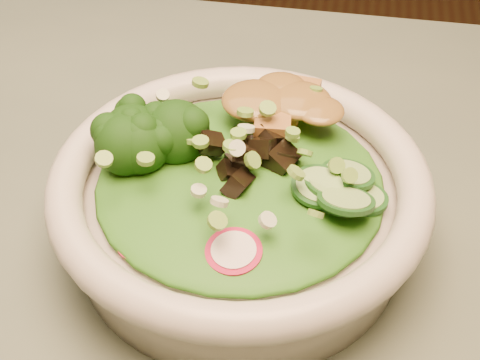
# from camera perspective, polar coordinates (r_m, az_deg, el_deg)

# --- Properties ---
(salad_bowl) EXTENTS (0.24, 0.24, 0.06)m
(salad_bowl) POSITION_cam_1_polar(r_m,az_deg,el_deg) (0.43, -0.00, -1.82)
(salad_bowl) COLOR beige
(salad_bowl) RESTS_ON dining_table
(lettuce_bed) EXTENTS (0.18, 0.18, 0.02)m
(lettuce_bed) POSITION_cam_1_polar(r_m,az_deg,el_deg) (0.41, 0.00, 0.10)
(lettuce_bed) COLOR #265F14
(lettuce_bed) RESTS_ON salad_bowl
(broccoli_florets) EXTENTS (0.09, 0.08, 0.04)m
(broccoli_florets) POSITION_cam_1_polar(r_m,az_deg,el_deg) (0.42, -7.05, 3.21)
(broccoli_florets) COLOR black
(broccoli_florets) RESTS_ON salad_bowl
(radish_slices) EXTENTS (0.10, 0.06, 0.02)m
(radish_slices) POSITION_cam_1_polar(r_m,az_deg,el_deg) (0.37, -3.10, -5.28)
(radish_slices) COLOR #A30C33
(radish_slices) RESTS_ON salad_bowl
(cucumber_slices) EXTENTS (0.08, 0.08, 0.03)m
(cucumber_slices) POSITION_cam_1_polar(r_m,az_deg,el_deg) (0.39, 7.70, -1.09)
(cucumber_slices) COLOR #78AB5F
(cucumber_slices) RESTS_ON salad_bowl
(mushroom_heap) EXTENTS (0.08, 0.08, 0.04)m
(mushroom_heap) POSITION_cam_1_polar(r_m,az_deg,el_deg) (0.41, 0.57, 2.23)
(mushroom_heap) COLOR black
(mushroom_heap) RESTS_ON salad_bowl
(tofu_cubes) EXTENTS (0.09, 0.07, 0.03)m
(tofu_cubes) POSITION_cam_1_polar(r_m,az_deg,el_deg) (0.45, 2.92, 5.44)
(tofu_cubes) COLOR #A87D38
(tofu_cubes) RESTS_ON salad_bowl
(peanut_sauce) EXTENTS (0.06, 0.05, 0.01)m
(peanut_sauce) POSITION_cam_1_polar(r_m,az_deg,el_deg) (0.44, 2.98, 6.63)
(peanut_sauce) COLOR brown
(peanut_sauce) RESTS_ON tofu_cubes
(scallion_garnish) EXTENTS (0.17, 0.17, 0.02)m
(scallion_garnish) POSITION_cam_1_polar(r_m,az_deg,el_deg) (0.40, 0.00, 2.28)
(scallion_garnish) COLOR #6A9D37
(scallion_garnish) RESTS_ON salad_bowl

